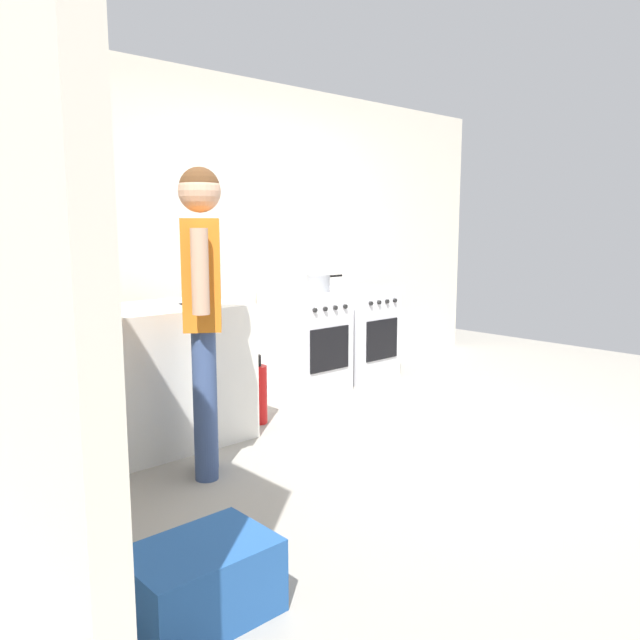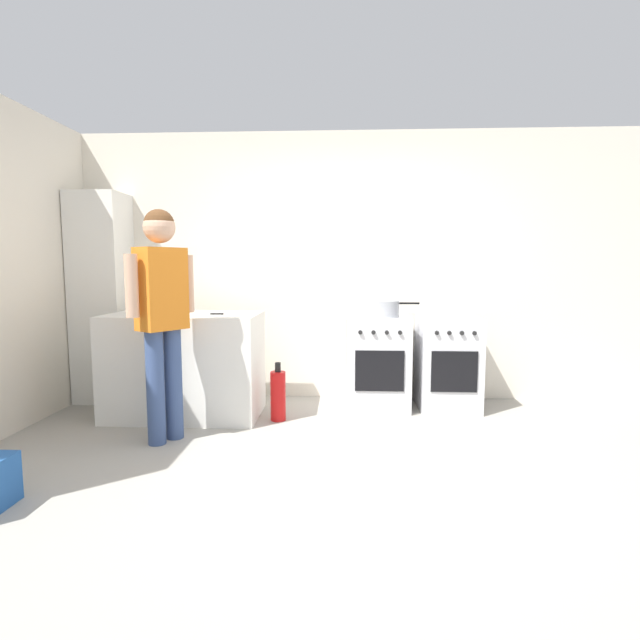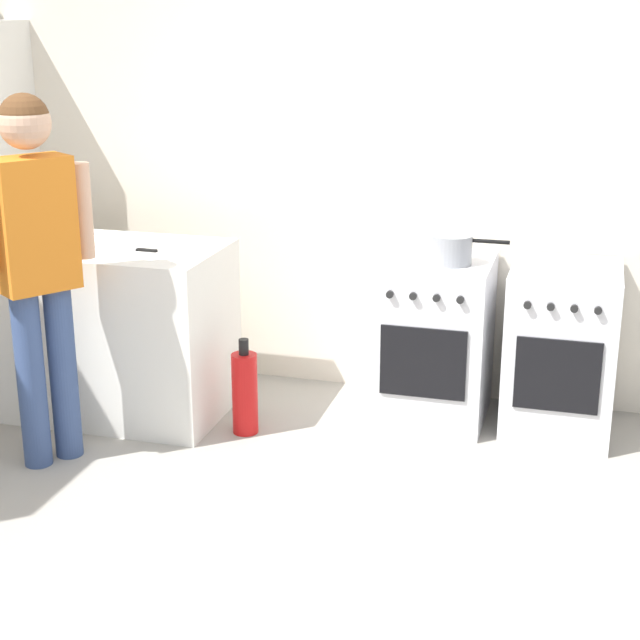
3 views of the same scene
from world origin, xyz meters
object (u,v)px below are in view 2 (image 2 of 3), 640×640
at_px(knife_bread, 205,314).
at_px(knife_chef, 178,311).
at_px(person, 162,303).
at_px(pot, 388,309).
at_px(oven_right, 447,362).
at_px(fire_extinguisher, 278,395).
at_px(larder_cabinet, 103,298).
at_px(oven_left, 377,361).

xyz_separation_m(knife_bread, knife_chef, (-0.32, 0.28, 0.00)).
bearing_deg(knife_bread, person, -103.67).
bearing_deg(pot, oven_right, 6.82).
bearing_deg(fire_extinguisher, pot, 23.26).
distance_m(knife_bread, person, 0.63).
bearing_deg(larder_cabinet, pot, -3.53).
relative_size(oven_right, knife_bread, 2.42).
xyz_separation_m(person, fire_extinguisher, (0.78, 0.54, -0.82)).
height_order(knife_chef, fire_extinguisher, knife_chef).
bearing_deg(knife_chef, fire_extinguisher, -19.46).
distance_m(oven_left, larder_cabinet, 2.71).
bearing_deg(fire_extinguisher, knife_chef, 160.54).
bearing_deg(fire_extinguisher, oven_left, 28.78).
height_order(pot, larder_cabinet, larder_cabinet).
relative_size(pot, knife_chef, 1.36).
xyz_separation_m(pot, knife_chef, (-1.91, -0.07, -0.02)).
bearing_deg(oven_right, fire_extinguisher, -162.49).
relative_size(fire_extinguisher, larder_cabinet, 0.25).
bearing_deg(knife_chef, larder_cabinet, 163.61).
bearing_deg(knife_bread, fire_extinguisher, -5.06).
xyz_separation_m(oven_left, fire_extinguisher, (-0.87, -0.48, -0.21)).
distance_m(pot, knife_chef, 1.91).
distance_m(pot, person, 1.98).
relative_size(oven_right, larder_cabinet, 0.42).
bearing_deg(larder_cabinet, oven_right, -1.77).
height_order(person, larder_cabinet, larder_cabinet).
xyz_separation_m(oven_right, person, (-2.29, -1.02, 0.62)).
height_order(oven_right, pot, pot).
bearing_deg(pot, person, -151.12).
bearing_deg(larder_cabinet, knife_bread, -24.50).
bearing_deg(larder_cabinet, fire_extinguisher, -18.05).
distance_m(fire_extinguisher, larder_cabinet, 2.03).
bearing_deg(pot, fire_extinguisher, -156.74).
bearing_deg(pot, knife_bread, -167.37).
relative_size(pot, larder_cabinet, 0.19).
bearing_deg(person, larder_cabinet, 131.77).
xyz_separation_m(knife_chef, larder_cabinet, (-0.83, 0.24, 0.10)).
xyz_separation_m(knife_chef, fire_extinguisher, (0.95, -0.34, -0.69)).
xyz_separation_m(oven_left, person, (-1.65, -1.02, 0.62)).
distance_m(knife_chef, fire_extinguisher, 1.22).
height_order(oven_left, knife_bread, knife_bread).
height_order(knife_bread, knife_chef, same).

